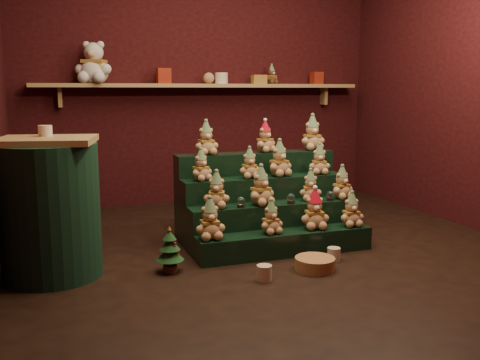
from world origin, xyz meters
name	(u,v)px	position (x,y,z in m)	size (l,w,h in m)	color
ground	(269,248)	(0.00, 0.00, 0.00)	(4.00, 4.00, 0.00)	black
back_wall	(200,77)	(0.00, 2.05, 1.40)	(4.00, 0.10, 2.80)	black
front_wall	(465,54)	(0.00, -2.05, 1.40)	(4.00, 0.10, 2.80)	black
back_shelf	(204,86)	(0.00, 1.87, 1.29)	(3.60, 0.26, 0.24)	tan
riser_tier_front	(285,243)	(0.06, -0.20, 0.09)	(1.40, 0.22, 0.18)	black
riser_tier_midfront	(274,225)	(0.06, 0.02, 0.18)	(1.40, 0.22, 0.36)	black
riser_tier_midback	(264,208)	(0.06, 0.24, 0.27)	(1.40, 0.22, 0.54)	black
riser_tier_back	(255,193)	(0.06, 0.46, 0.36)	(1.40, 0.22, 0.72)	black
teddy_0	(210,218)	(-0.54, -0.19, 0.33)	(0.22, 0.20, 0.31)	tan
teddy_1	(271,217)	(-0.06, -0.20, 0.31)	(0.18, 0.16, 0.26)	tan
teddy_2	(315,209)	(0.31, -0.18, 0.34)	(0.22, 0.20, 0.31)	tan
teddy_3	(351,209)	(0.63, -0.21, 0.32)	(0.20, 0.18, 0.27)	tan
teddy_4	(217,190)	(-0.42, 0.03, 0.50)	(0.20, 0.18, 0.28)	tan
teddy_5	(261,185)	(-0.07, 0.01, 0.51)	(0.22, 0.20, 0.31)	tan
teddy_6	(310,185)	(0.38, 0.03, 0.49)	(0.18, 0.16, 0.25)	tan
teddy_7	(342,182)	(0.66, 0.01, 0.50)	(0.19, 0.18, 0.27)	tan
teddy_8	(201,165)	(-0.49, 0.24, 0.67)	(0.18, 0.16, 0.25)	tan
teddy_9	(250,163)	(-0.08, 0.23, 0.67)	(0.18, 0.16, 0.25)	tan
teddy_10	(279,158)	(0.19, 0.25, 0.69)	(0.21, 0.19, 0.30)	tan
teddy_11	(319,159)	(0.56, 0.23, 0.67)	(0.18, 0.17, 0.26)	tan
teddy_12	(206,138)	(-0.38, 0.45, 0.86)	(0.20, 0.18, 0.28)	tan
teddy_13	(265,137)	(0.15, 0.46, 0.85)	(0.19, 0.17, 0.27)	tan
teddy_14	(312,133)	(0.61, 0.48, 0.88)	(0.22, 0.20, 0.31)	tan
snow_globe_a	(241,202)	(-0.25, -0.04, 0.40)	(0.06, 0.06, 0.08)	black
snow_globe_b	(291,198)	(0.18, -0.04, 0.40)	(0.06, 0.06, 0.08)	black
snow_globe_c	(330,196)	(0.53, -0.04, 0.40)	(0.06, 0.06, 0.08)	black
side_table	(50,209)	(-1.63, -0.11, 0.47)	(0.71, 0.66, 0.95)	tan
table_ornament	(45,131)	(-1.63, -0.01, 0.98)	(0.09, 0.09, 0.07)	beige
mini_christmas_tree	(170,250)	(-0.86, -0.30, 0.16)	(0.19, 0.19, 0.33)	#422717
mug_left	(264,273)	(-0.31, -0.67, 0.05)	(0.10, 0.10, 0.10)	beige
mug_right	(334,254)	(0.34, -0.45, 0.05)	(0.10, 0.10, 0.10)	beige
wicker_basket	(315,264)	(0.11, -0.59, 0.04)	(0.28, 0.28, 0.09)	#A77043
white_bear	(94,57)	(-1.16, 1.84, 1.58)	(0.37, 0.34, 0.52)	silver
brown_bear	(272,74)	(0.78, 1.84, 1.43)	(0.15, 0.14, 0.21)	#51311B
gift_tin_red_a	(164,76)	(-0.45, 1.85, 1.40)	(0.14, 0.14, 0.16)	#9F2C18
gift_tin_cream	(221,78)	(0.19, 1.85, 1.38)	(0.14, 0.14, 0.12)	beige
gift_tin_red_b	(317,78)	(1.35, 1.85, 1.39)	(0.12, 0.12, 0.14)	#9F2C18
shelf_plush_ball	(209,78)	(0.04, 1.85, 1.38)	(0.12, 0.12, 0.12)	tan
scarf_gift_box	(259,79)	(0.63, 1.85, 1.37)	(0.16, 0.10, 0.10)	orange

